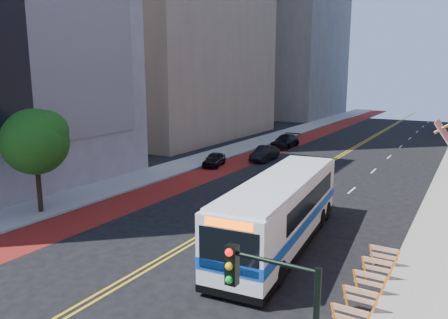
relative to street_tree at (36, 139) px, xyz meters
name	(u,v)px	position (x,y,z in m)	size (l,w,h in m)	color
ground	(97,297)	(11.24, -6.04, -4.91)	(160.00, 160.00, 0.00)	black
sidewalk_left	(220,154)	(-0.76, 23.96, -4.84)	(4.00, 140.00, 0.15)	gray
bus_lane_paint	(251,158)	(3.14, 23.96, -4.91)	(3.60, 140.00, 0.01)	maroon
center_line_inner	(322,165)	(11.06, 23.96, -4.91)	(0.14, 140.00, 0.01)	gold
center_line_outer	(325,166)	(11.42, 23.96, -4.91)	(0.14, 140.00, 0.01)	gold
lane_dashes	(389,157)	(16.04, 31.96, -4.90)	(0.14, 98.20, 0.01)	silver
construction_barriers	(355,306)	(20.84, -2.62, -4.24)	(1.42, 10.91, 1.00)	orange
street_tree	(36,139)	(0.00, 0.00, 0.00)	(4.20, 4.20, 6.70)	black
transit_bus	(281,210)	(15.54, 2.98, -2.99)	(4.20, 13.63, 3.69)	white
car_a	(214,159)	(1.94, 18.34, -4.25)	(1.55, 3.85, 1.31)	black
car_b	(265,153)	(5.11, 23.33, -4.16)	(1.60, 4.58, 1.51)	black
car_c	(285,141)	(3.82, 32.00, -4.13)	(2.20, 5.40, 1.57)	black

